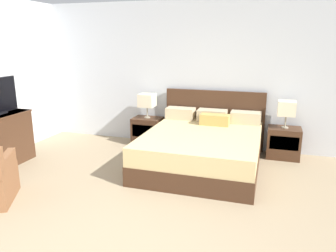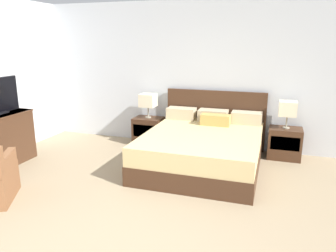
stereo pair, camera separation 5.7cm
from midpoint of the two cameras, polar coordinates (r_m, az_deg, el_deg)
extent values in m
cube|color=silver|center=(6.05, 5.74, 8.77)|extent=(7.38, 0.06, 2.63)
cube|color=#422819|center=(5.16, 5.51, -5.68)|extent=(1.73, 2.06, 0.28)
cube|color=#D6BC7F|center=(5.07, 5.58, -2.77)|extent=(1.71, 2.04, 0.27)
cube|color=#422819|center=(6.04, 7.71, 1.15)|extent=(1.80, 0.05, 1.06)
cube|color=#C6B28E|center=(5.96, 1.91, 2.24)|extent=(0.51, 0.28, 0.20)
cube|color=#C6B28E|center=(5.83, 7.42, 1.85)|extent=(0.51, 0.28, 0.20)
cube|color=#C6B28E|center=(5.76, 13.11, 1.44)|extent=(0.51, 0.28, 0.20)
cube|color=tan|center=(5.56, 7.85, 1.10)|extent=(0.48, 0.22, 0.18)
cube|color=#422819|center=(6.24, -3.85, -0.88)|extent=(0.53, 0.41, 0.52)
cube|color=black|center=(6.05, -4.54, -0.89)|extent=(0.45, 0.01, 0.23)
cube|color=#422819|center=(5.85, 19.20, -2.77)|extent=(0.53, 0.41, 0.52)
cube|color=black|center=(5.64, 19.29, -2.85)|extent=(0.45, 0.01, 0.23)
cylinder|color=gray|center=(6.18, -3.89, 1.52)|extent=(0.11, 0.11, 0.02)
cylinder|color=gray|center=(6.16, -3.91, 2.50)|extent=(0.02, 0.02, 0.20)
cube|color=beige|center=(6.11, -3.94, 4.50)|extent=(0.28, 0.28, 0.24)
cylinder|color=gray|center=(5.78, 19.43, -0.23)|extent=(0.11, 0.11, 0.02)
cylinder|color=gray|center=(5.75, 19.52, 0.82)|extent=(0.02, 0.02, 0.20)
cube|color=beige|center=(5.71, 19.70, 2.94)|extent=(0.28, 0.28, 0.24)
cube|color=brown|center=(4.47, -26.75, -5.72)|extent=(0.38, 0.59, 0.18)
camera|label=1|loc=(0.03, -90.35, -0.09)|focal=35.00mm
camera|label=2|loc=(0.03, 89.65, 0.09)|focal=35.00mm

